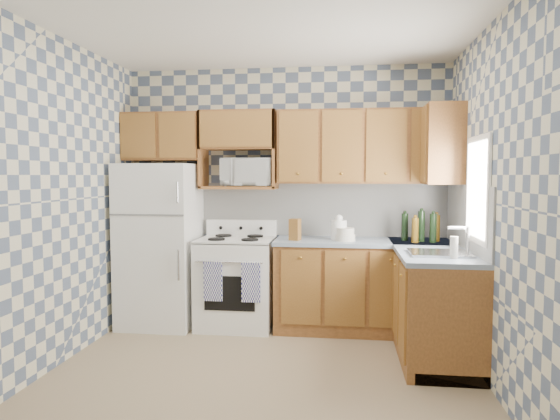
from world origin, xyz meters
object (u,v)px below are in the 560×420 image
object	(u,v)px
stove_body	(237,283)
electric_kettle	(339,230)
microwave	(248,172)
refrigerator	(160,245)

from	to	relation	value
stove_body	electric_kettle	xyz separation A→B (m)	(1.05, -0.01, 0.57)
microwave	stove_body	bearing A→B (deg)	-117.55
stove_body	electric_kettle	size ratio (longest dim) A/B	4.58
refrigerator	microwave	distance (m)	1.19
stove_body	microwave	xyz separation A→B (m)	(0.09, 0.18, 1.15)
electric_kettle	refrigerator	bearing A→B (deg)	-179.59
refrigerator	stove_body	xyz separation A→B (m)	(0.80, 0.03, -0.39)
stove_body	microwave	distance (m)	1.16
electric_kettle	microwave	bearing A→B (deg)	168.69
microwave	electric_kettle	bearing A→B (deg)	-12.99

